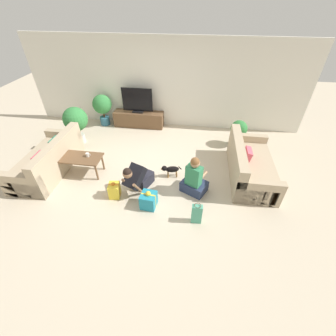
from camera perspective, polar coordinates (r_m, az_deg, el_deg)
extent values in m
plane|color=beige|center=(5.49, -5.14, -1.35)|extent=(16.00, 16.00, 0.00)
cube|color=white|center=(7.15, -1.02, 20.54)|extent=(8.40, 0.06, 2.60)
cube|color=tan|center=(6.19, -28.24, 1.12)|extent=(0.94, 1.98, 0.41)
cube|color=tan|center=(5.77, -26.45, 4.11)|extent=(0.20, 1.98, 0.42)
cube|color=tan|center=(6.75, -24.65, 6.38)|extent=(0.94, 0.16, 0.59)
cube|color=tan|center=(5.61, -33.08, -3.76)|extent=(0.94, 0.16, 0.59)
cube|color=#288E6B|center=(6.13, -26.43, 5.52)|extent=(0.18, 0.34, 0.32)
cube|color=#E5566B|center=(5.70, -29.55, 1.85)|extent=(0.18, 0.34, 0.32)
cube|color=tan|center=(5.64, 20.28, -0.11)|extent=(0.94, 1.98, 0.41)
cube|color=tan|center=(5.32, 17.40, 3.75)|extent=(0.20, 1.98, 0.42)
cube|color=tan|center=(4.91, 21.95, -5.84)|extent=(0.94, 0.16, 0.59)
cube|color=tan|center=(6.32, 19.34, 5.63)|extent=(0.94, 0.16, 0.59)
cube|color=#E5566B|center=(5.39, 19.38, 3.04)|extent=(0.18, 0.34, 0.32)
cube|color=brown|center=(5.62, -21.69, 2.47)|extent=(1.05, 0.51, 0.03)
cylinder|color=brown|center=(5.85, -25.97, -0.18)|extent=(0.04, 0.04, 0.43)
cylinder|color=brown|center=(5.42, -17.69, -1.06)|extent=(0.04, 0.04, 0.43)
cylinder|color=brown|center=(6.11, -24.25, 2.10)|extent=(0.04, 0.04, 0.43)
cylinder|color=brown|center=(5.69, -16.22, 1.43)|extent=(0.04, 0.04, 0.43)
cube|color=brown|center=(7.46, -7.41, 12.23)|extent=(1.57, 0.41, 0.48)
cube|color=black|center=(7.35, -7.58, 14.07)|extent=(0.33, 0.20, 0.05)
cube|color=black|center=(7.21, -7.84, 16.81)|extent=(0.94, 0.03, 0.71)
cylinder|color=#336B84|center=(7.83, -15.67, 11.53)|extent=(0.30, 0.30, 0.26)
cylinder|color=brown|center=(7.74, -15.95, 12.97)|extent=(0.05, 0.05, 0.18)
sphere|color=#337F3D|center=(7.61, -16.41, 15.27)|extent=(0.59, 0.59, 0.59)
cylinder|color=beige|center=(7.05, -21.30, 7.05)|extent=(0.27, 0.27, 0.25)
cylinder|color=brown|center=(6.94, -21.72, 8.62)|extent=(0.05, 0.05, 0.20)
sphere|color=#337F3D|center=(6.78, -22.48, 11.39)|extent=(0.66, 0.66, 0.66)
cylinder|color=#4C4C51|center=(6.74, 16.87, 6.35)|extent=(0.30, 0.30, 0.19)
cylinder|color=brown|center=(6.66, 17.13, 7.55)|extent=(0.05, 0.05, 0.14)
sphere|color=#337F3D|center=(6.54, 17.56, 9.51)|extent=(0.45, 0.45, 0.45)
cube|color=#23232D|center=(5.11, -6.11, -2.93)|extent=(0.44, 0.52, 0.28)
cube|color=black|center=(4.74, -8.46, -2.18)|extent=(0.50, 0.61, 0.48)
sphere|color=#8E6647|center=(4.49, -10.26, -1.41)|extent=(0.19, 0.19, 0.19)
sphere|color=black|center=(4.47, -10.31, -1.08)|extent=(0.18, 0.18, 0.18)
cylinder|color=#8E6647|center=(4.89, -10.30, -3.97)|extent=(0.17, 0.28, 0.43)
cylinder|color=#8E6647|center=(4.75, -7.62, -5.22)|extent=(0.17, 0.28, 0.43)
cube|color=#283351|center=(4.98, 6.63, -4.63)|extent=(0.64, 0.59, 0.24)
cube|color=#338456|center=(4.71, 6.57, -1.90)|extent=(0.38, 0.32, 0.47)
sphere|color=tan|center=(4.51, 6.93, 1.29)|extent=(0.20, 0.20, 0.20)
sphere|color=brown|center=(4.49, 6.90, 1.58)|extent=(0.18, 0.18, 0.18)
cylinder|color=tan|center=(4.85, 9.02, -1.81)|extent=(0.17, 0.26, 0.06)
cylinder|color=tan|center=(4.94, 6.41, -0.71)|extent=(0.17, 0.26, 0.06)
ellipsoid|color=black|center=(5.25, 1.11, -0.33)|extent=(0.33, 0.20, 0.15)
sphere|color=black|center=(5.22, -0.93, -0.11)|extent=(0.13, 0.13, 0.13)
sphere|color=olive|center=(5.22, -1.48, -0.23)|extent=(0.06, 0.06, 0.06)
cylinder|color=black|center=(5.25, 3.05, 0.01)|extent=(0.09, 0.04, 0.09)
cylinder|color=olive|center=(5.37, 0.00, -1.31)|extent=(0.03, 0.03, 0.14)
cylinder|color=olive|center=(5.30, 0.06, -1.87)|extent=(0.03, 0.03, 0.14)
cylinder|color=olive|center=(5.38, 2.11, -1.20)|extent=(0.03, 0.03, 0.14)
cylinder|color=olive|center=(5.32, 2.20, -1.76)|extent=(0.03, 0.03, 0.14)
cube|color=teal|center=(4.61, -4.95, -8.15)|extent=(0.33, 0.34, 0.32)
cube|color=yellow|center=(4.61, -4.95, -8.15)|extent=(0.31, 0.06, 0.33)
sphere|color=yellow|center=(4.48, -5.08, -6.52)|extent=(0.11, 0.11, 0.11)
cube|color=yellow|center=(4.93, -13.45, -5.53)|extent=(0.25, 0.29, 0.32)
cube|color=orange|center=(4.93, -13.45, -5.53)|extent=(0.22, 0.06, 0.33)
sphere|color=orange|center=(4.81, -13.77, -3.93)|extent=(0.08, 0.08, 0.08)
cube|color=#4CA384|center=(4.33, 7.30, -11.50)|extent=(0.20, 0.11, 0.43)
torus|color=#4C3823|center=(4.15, 7.55, -9.42)|extent=(0.13, 0.13, 0.01)
cylinder|color=silver|center=(5.54, -19.76, 3.18)|extent=(0.08, 0.08, 0.09)
torus|color=silver|center=(5.51, -19.29, 3.18)|extent=(0.06, 0.01, 0.06)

